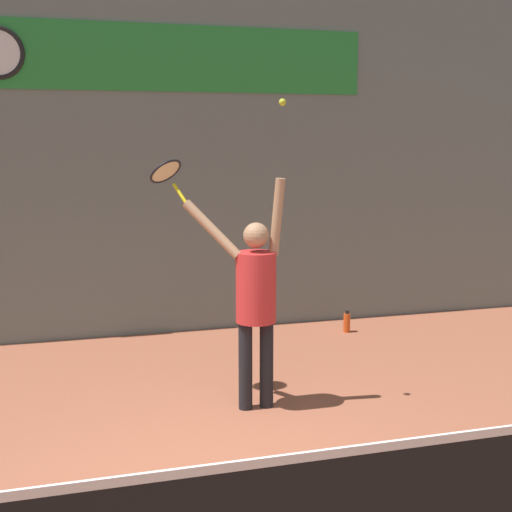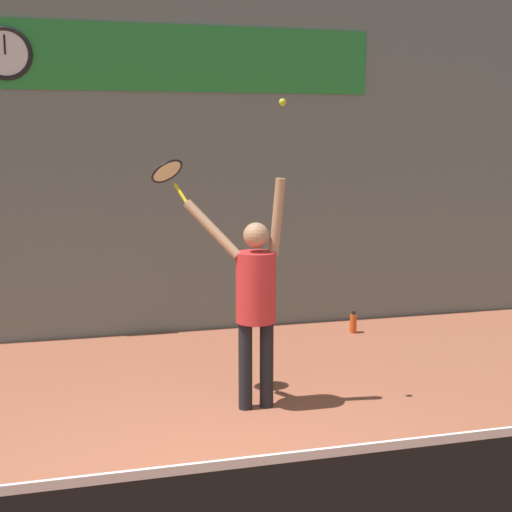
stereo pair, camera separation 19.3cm
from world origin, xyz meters
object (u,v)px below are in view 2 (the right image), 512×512
(water_bottle, at_px, (353,323))
(tennis_player, at_px, (255,293))
(tennis_racket, at_px, (168,173))
(tennis_ball, at_px, (283,102))
(scoreboard_clock, at_px, (5,53))

(water_bottle, bearing_deg, tennis_player, -130.66)
(tennis_racket, distance_m, tennis_ball, 1.29)
(scoreboard_clock, distance_m, water_bottle, 5.41)
(tennis_player, bearing_deg, scoreboard_clock, 129.10)
(tennis_player, xyz_separation_m, tennis_racket, (-0.71, 0.53, 1.09))
(scoreboard_clock, xyz_separation_m, water_bottle, (4.19, -0.61, -3.37))
(scoreboard_clock, relative_size, water_bottle, 2.12)
(scoreboard_clock, height_order, tennis_racket, scoreboard_clock)
(tennis_racket, height_order, tennis_ball, tennis_ball)
(tennis_ball, bearing_deg, scoreboard_clock, 131.14)
(tennis_player, distance_m, water_bottle, 3.07)
(scoreboard_clock, height_order, tennis_player, scoreboard_clock)
(scoreboard_clock, xyz_separation_m, tennis_player, (2.29, -2.82, -2.39))
(tennis_racket, xyz_separation_m, tennis_ball, (0.95, -0.60, 0.64))
(tennis_racket, bearing_deg, tennis_ball, -32.33)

